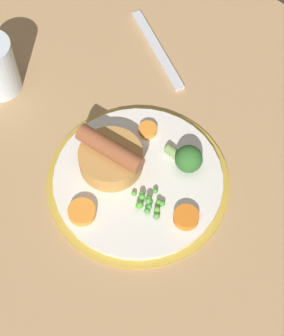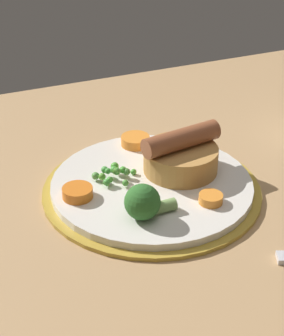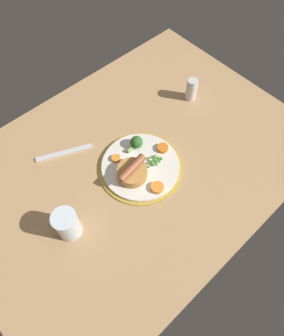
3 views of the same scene
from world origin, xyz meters
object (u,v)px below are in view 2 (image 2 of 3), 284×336
at_px(pea_pile, 114,172).
at_px(carrot_slice_2, 211,199).
at_px(sausage_pudding, 181,155).
at_px(carrot_slice_0, 135,141).
at_px(dinner_plate, 152,187).
at_px(carrot_slice_1, 78,192).
at_px(broccoli_floret_near, 144,202).

relative_size(pea_pile, carrot_slice_2, 2.01).
height_order(sausage_pudding, carrot_slice_0, sausage_pudding).
xyz_separation_m(pea_pile, carrot_slice_2, (0.08, -0.09, -0.00)).
xyz_separation_m(dinner_plate, carrot_slice_1, (-0.09, 0.00, 0.01)).
relative_size(broccoli_floret_near, carrot_slice_2, 2.16).
bearing_deg(carrot_slice_0, pea_pile, -129.45).
bearing_deg(pea_pile, sausage_pudding, -8.85).
height_order(pea_pile, broccoli_floret_near, broccoli_floret_near).
relative_size(broccoli_floret_near, carrot_slice_0, 1.55).
relative_size(carrot_slice_0, carrot_slice_1, 1.09).
distance_m(dinner_plate, broccoli_floret_near, 0.08).
relative_size(dinner_plate, pea_pile, 4.76).
relative_size(carrot_slice_0, carrot_slice_2, 1.40).
bearing_deg(carrot_slice_1, dinner_plate, -1.86).
distance_m(carrot_slice_1, carrot_slice_2, 0.15).
bearing_deg(dinner_plate, carrot_slice_0, 79.23).
bearing_deg(broccoli_floret_near, carrot_slice_2, 176.34).
distance_m(pea_pile, carrot_slice_2, 0.12).
relative_size(sausage_pudding, carrot_slice_2, 3.76).
xyz_separation_m(dinner_plate, sausage_pudding, (0.04, 0.01, 0.03)).
height_order(dinner_plate, pea_pile, pea_pile).
height_order(pea_pile, carrot_slice_0, pea_pile).
height_order(carrot_slice_1, carrot_slice_2, carrot_slice_1).
height_order(dinner_plate, carrot_slice_0, carrot_slice_0).
bearing_deg(carrot_slice_2, pea_pile, 132.60).
bearing_deg(dinner_plate, carrot_slice_1, 178.14).
relative_size(dinner_plate, broccoli_floret_near, 4.44).
xyz_separation_m(dinner_plate, carrot_slice_2, (0.04, -0.07, 0.01)).
bearing_deg(carrot_slice_2, broccoli_floret_near, 176.85).
height_order(sausage_pudding, carrot_slice_2, sausage_pudding).
distance_m(dinner_plate, sausage_pudding, 0.05).
bearing_deg(dinner_plate, carrot_slice_2, -57.48).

